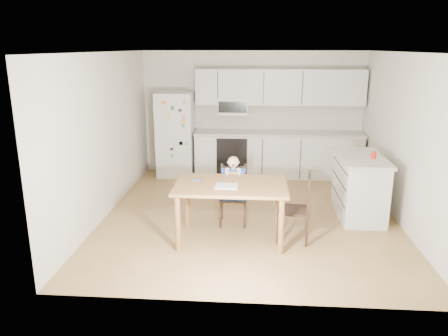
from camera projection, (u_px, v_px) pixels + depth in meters
The scene contains 10 objects.
room at pixel (251, 131), 7.07m from camera, with size 4.52×5.01×2.51m.
refrigerator at pixel (176, 134), 8.89m from camera, with size 0.72×0.70×1.70m, color silver.
kitchen_run at pixel (277, 134), 8.82m from camera, with size 3.37×0.62×2.15m.
kitchen_island at pixel (359, 186), 6.80m from camera, with size 0.68×1.30×0.96m.
red_cup at pixel (374, 155), 6.54m from camera, with size 0.08×0.08×0.10m, color red.
dining_table at pixel (231, 192), 5.86m from camera, with size 1.50×0.96×0.80m.
napkin at pixel (226, 186), 5.73m from camera, with size 0.30×0.26×0.01m, color silver.
toddler_spoon at pixel (196, 180), 5.97m from camera, with size 0.02×0.02×0.12m, color blue.
chair_booster at pixel (233, 183), 6.47m from camera, with size 0.40×0.40×1.04m.
chair_side at pixel (301, 204), 5.88m from camera, with size 0.46×0.46×0.95m.
Camera 1 is at (0.08, -6.50, 2.58)m, focal length 35.00 mm.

